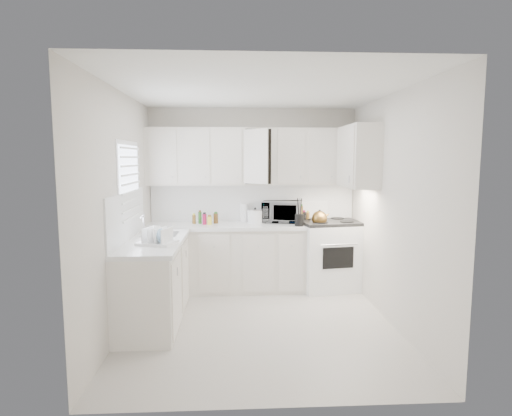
{
  "coord_description": "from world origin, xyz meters",
  "views": [
    {
      "loc": [
        -0.28,
        -4.52,
        1.87
      ],
      "look_at": [
        0.0,
        0.7,
        1.25
      ],
      "focal_mm": 29.17,
      "sensor_mm": 36.0,
      "label": 1
    }
  ],
  "objects": [
    {
      "name": "backsplash_left",
      "position": [
        -1.49,
        0.2,
        1.23
      ],
      "size": [
        0.02,
        1.6,
        0.55
      ],
      "primitive_type": "cube",
      "color": "silver",
      "rests_on": "wall_left"
    },
    {
      "name": "frying_pan",
      "position": [
        1.27,
        1.45,
        0.96
      ],
      "size": [
        0.34,
        0.47,
        0.04
      ],
      "primitive_type": null,
      "rotation": [
        0.0,
        0.0,
        0.25
      ],
      "color": "black",
      "rests_on": "stove"
    },
    {
      "name": "lower_cabinets_left",
      "position": [
        -1.2,
        0.2,
        0.45
      ],
      "size": [
        0.6,
        1.6,
        0.9
      ],
      "primitive_type": null,
      "color": "beige",
      "rests_on": "floor"
    },
    {
      "name": "spice_left_0",
      "position": [
        -0.85,
        1.42,
        1.02
      ],
      "size": [
        0.06,
        0.06,
        0.13
      ],
      "primitive_type": "cylinder",
      "color": "brown",
      "rests_on": "countertop_back"
    },
    {
      "name": "paper_towel",
      "position": [
        -0.13,
        1.52,
        1.08
      ],
      "size": [
        0.12,
        0.12,
        0.27
      ],
      "primitive_type": "cylinder",
      "color": "white",
      "rests_on": "countertop_back"
    },
    {
      "name": "sauce_right_0",
      "position": [
        0.58,
        1.46,
        1.05
      ],
      "size": [
        0.06,
        0.06,
        0.19
      ],
      "primitive_type": "cylinder",
      "color": "#A51645",
      "rests_on": "countertop_back"
    },
    {
      "name": "microwave",
      "position": [
        0.42,
        1.45,
        1.14
      ],
      "size": [
        0.61,
        0.42,
        0.38
      ],
      "primitive_type": "imported",
      "rotation": [
        0.0,
        0.0,
        -0.22
      ],
      "color": "gray",
      "rests_on": "countertop_back"
    },
    {
      "name": "rice_cooker",
      "position": [
        0.02,
        1.4,
        1.06
      ],
      "size": [
        0.27,
        0.27,
        0.22
      ],
      "primitive_type": null,
      "rotation": [
        0.0,
        0.0,
        -0.23
      ],
      "color": "white",
      "rests_on": "countertop_back"
    },
    {
      "name": "sauce_right_4",
      "position": [
        0.8,
        1.46,
        1.05
      ],
      "size": [
        0.06,
        0.06,
        0.19
      ],
      "primitive_type": "cylinder",
      "color": "brown",
      "rests_on": "countertop_back"
    },
    {
      "name": "tea_kettle",
      "position": [
        0.91,
        1.13,
        1.06
      ],
      "size": [
        0.29,
        0.25,
        0.24
      ],
      "primitive_type": null,
      "rotation": [
        0.0,
        0.0,
        0.1
      ],
      "color": "olive",
      "rests_on": "stove"
    },
    {
      "name": "upper_cabinets_right",
      "position": [
        1.33,
        0.82,
        1.5
      ],
      "size": [
        0.33,
        0.9,
        0.8
      ],
      "primitive_type": null,
      "color": "beige",
      "rests_on": "wall_right"
    },
    {
      "name": "sauce_right_1",
      "position": [
        0.64,
        1.4,
        1.05
      ],
      "size": [
        0.06,
        0.06,
        0.19
      ],
      "primitive_type": "cylinder",
      "color": "yellow",
      "rests_on": "countertop_back"
    },
    {
      "name": "countertop_back",
      "position": [
        -0.39,
        1.29,
        0.93
      ],
      "size": [
        2.24,
        0.64,
        0.05
      ],
      "primitive_type": "cube",
      "color": "silver",
      "rests_on": "lower_cabinets_back"
    },
    {
      "name": "upper_cabinets_back",
      "position": [
        0.0,
        1.44,
        1.5
      ],
      "size": [
        3.0,
        0.33,
        0.8
      ],
      "primitive_type": null,
      "color": "beige",
      "rests_on": "wall_back"
    },
    {
      "name": "utensil_crock",
      "position": [
        0.62,
        1.08,
        1.15
      ],
      "size": [
        0.15,
        0.15,
        0.4
      ],
      "primitive_type": null,
      "rotation": [
        0.0,
        0.0,
        -0.19
      ],
      "color": "black",
      "rests_on": "countertop_back"
    },
    {
      "name": "spice_left_2",
      "position": [
        -0.7,
        1.42,
        1.02
      ],
      "size": [
        0.06,
        0.06,
        0.13
      ],
      "primitive_type": "cylinder",
      "color": "#A51645",
      "rests_on": "countertop_back"
    },
    {
      "name": "countertop_left",
      "position": [
        -1.19,
        0.2,
        0.93
      ],
      "size": [
        0.64,
        1.62,
        0.05
      ],
      "primitive_type": "cube",
      "color": "silver",
      "rests_on": "lower_cabinets_left"
    },
    {
      "name": "wall_front",
      "position": [
        0.0,
        -1.6,
        1.3
      ],
      "size": [
        3.0,
        0.0,
        3.0
      ],
      "primitive_type": "plane",
      "rotation": [
        -1.57,
        0.0,
        0.0
      ],
      "color": "beige",
      "rests_on": "ground"
    },
    {
      "name": "stove",
      "position": [
        1.09,
        1.29,
        0.63
      ],
      "size": [
        0.91,
        0.79,
        1.26
      ],
      "primitive_type": null,
      "rotation": [
        0.0,
        0.0,
        0.15
      ],
      "color": "white",
      "rests_on": "floor"
    },
    {
      "name": "wall_left",
      "position": [
        -1.5,
        0.0,
        1.3
      ],
      "size": [
        0.0,
        3.2,
        3.2
      ],
      "primitive_type": "plane",
      "rotation": [
        1.57,
        0.0,
        1.57
      ],
      "color": "beige",
      "rests_on": "ground"
    },
    {
      "name": "sink",
      "position": [
        -1.19,
        0.55,
        1.07
      ],
      "size": [
        0.42,
        0.38,
        0.3
      ],
      "primitive_type": null,
      "color": "gray",
      "rests_on": "countertop_left"
    },
    {
      "name": "wall_right",
      "position": [
        1.5,
        0.0,
        1.3
      ],
      "size": [
        0.0,
        3.2,
        3.2
      ],
      "primitive_type": "plane",
      "rotation": [
        1.57,
        0.0,
        -1.57
      ],
      "color": "beige",
      "rests_on": "ground"
    },
    {
      "name": "window_blinds",
      "position": [
        -1.48,
        0.35,
        1.55
      ],
      "size": [
        0.06,
        0.96,
        1.06
      ],
      "primitive_type": null,
      "color": "white",
      "rests_on": "wall_left"
    },
    {
      "name": "backsplash_back",
      "position": [
        0.0,
        1.59,
        1.23
      ],
      "size": [
        2.98,
        0.02,
        0.55
      ],
      "primitive_type": "cube",
      "color": "silver",
      "rests_on": "wall_back"
    },
    {
      "name": "spice_left_3",
      "position": [
        -0.62,
        1.33,
        1.02
      ],
      "size": [
        0.06,
        0.06,
        0.13
      ],
      "primitive_type": "cylinder",
      "color": "yellow",
      "rests_on": "countertop_back"
    },
    {
      "name": "spice_left_1",
      "position": [
        -0.78,
        1.33,
        1.02
      ],
      "size": [
        0.06,
        0.06,
        0.13
      ],
      "primitive_type": "cylinder",
      "color": "#2A6220",
      "rests_on": "countertop_back"
    },
    {
      "name": "floor",
      "position": [
        0.0,
        0.0,
        0.0
      ],
      "size": [
        3.2,
        3.2,
        0.0
      ],
      "primitive_type": "plane",
      "color": "#BCB5AC",
      "rests_on": "ground"
    },
    {
      "name": "sauce_right_2",
      "position": [
        0.69,
        1.46,
        1.05
      ],
      "size": [
        0.06,
        0.06,
        0.19
      ],
      "primitive_type": "cylinder",
      "color": "brown",
      "rests_on": "countertop_back"
    },
    {
      "name": "wall_back",
      "position": [
        0.0,
        1.6,
        1.3
      ],
      "size": [
        3.0,
        0.0,
        3.0
      ],
      "primitive_type": "plane",
      "rotation": [
        1.57,
        0.0,
        0.0
      ],
      "color": "beige",
      "rests_on": "ground"
    },
    {
      "name": "lower_cabinets_back",
      "position": [
        -0.39,
        1.3,
        0.45
      ],
      "size": [
        2.22,
        0.6,
        0.9
      ],
      "primitive_type": null,
      "color": "beige",
      "rests_on": "floor"
    },
    {
      "name": "ceiling",
      "position": [
        0.0,
        0.0,
        2.6
      ],
      "size": [
        3.2,
        3.2,
        0.0
      ],
      "primitive_type": "plane",
      "rotation": [
        3.14,
        0.0,
        0.0
      ],
      "color": "white",
      "rests_on": "ground"
    },
    {
      "name": "sauce_right_3",
      "position": [
        0.74,
        1.4,
        1.05
      ],
      "size": [
        0.06,
        0.06,
        0.19
      ],
      "primitive_type": "cylinder",
      "color": "black",
      "rests_on": "countertop_back"
    },
    {
      "name": "spice_left_4",
      "position": [
        -0.55,
        1.42,
        1.02
      ],
      "size": [
        0.06,
        0.06,
        0.13
      ],
      "primitive_type": "cylinder",
      "color": "brown",
      "rests_on": "countertop_back"
    },
    {
      "name": "dish_rack",
      "position": [
        -1.12,
        -0.05,
        1.06
      ],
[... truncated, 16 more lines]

